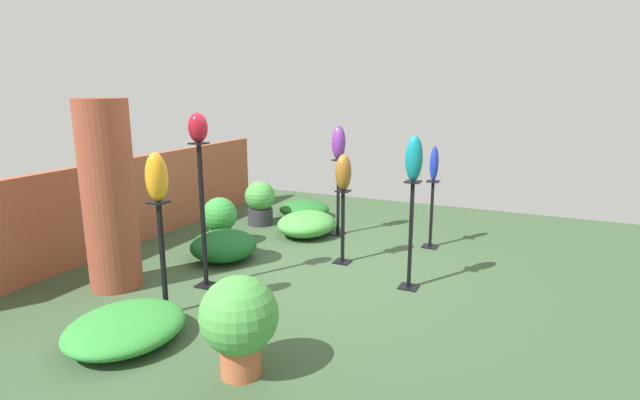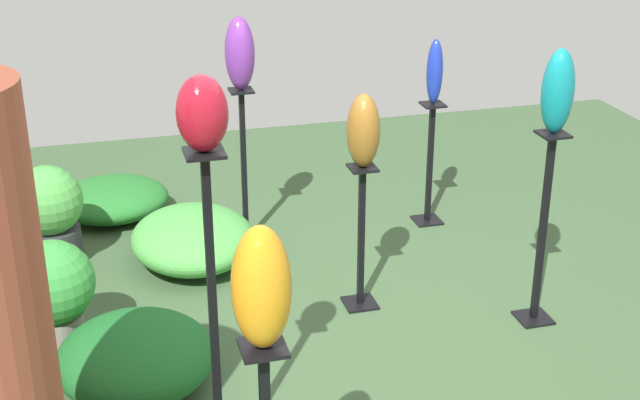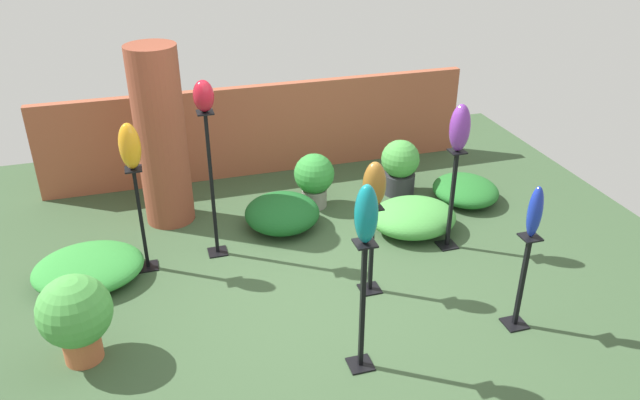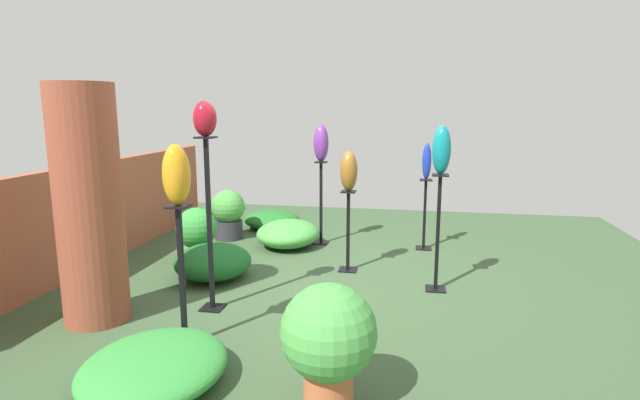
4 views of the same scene
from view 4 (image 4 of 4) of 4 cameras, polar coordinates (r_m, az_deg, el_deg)
name	(u,v)px [view 4 (image 4 of 4)]	position (r m, az deg, el deg)	size (l,w,h in m)	color
ground_plane	(328,282)	(5.40, 0.98, -9.38)	(8.00, 8.00, 0.00)	#385133
brick_wall_back	(89,217)	(6.31, -24.91, -1.74)	(5.60, 0.12, 1.21)	#9E5138
brick_pillar	(89,206)	(4.64, -24.91, -0.61)	(0.55, 0.55, 2.04)	brown
pedestal_amber	(182,283)	(4.02, -15.48, -9.15)	(0.20, 0.20, 1.12)	black
pedestal_bronze	(348,235)	(5.66, 3.23, -4.02)	(0.20, 0.20, 0.92)	black
pedestal_cobalt	(425,218)	(6.66, 11.86, -2.00)	(0.20, 0.20, 0.93)	black
pedestal_ruby	(210,231)	(4.62, -12.51, -3.51)	(0.20, 0.20, 1.59)	black
pedestal_teal	(438,238)	(5.16, 13.29, -4.25)	(0.20, 0.20, 1.19)	black
pedestal_violet	(321,206)	(6.77, 0.12, -0.74)	(0.20, 0.20, 1.13)	black
art_vase_amber	(176,175)	(3.82, -16.10, 2.78)	(0.20, 0.21, 0.46)	orange
art_vase_bronze	(349,171)	(5.52, 3.31, 3.31)	(0.21, 0.19, 0.44)	brown
art_vase_cobalt	(427,161)	(6.54, 12.10, 4.35)	(0.12, 0.12, 0.47)	#192D9E
art_vase_ruby	(205,119)	(4.48, -13.03, 9.06)	(0.20, 0.21, 0.31)	maroon
art_vase_teal	(442,150)	(5.01, 13.72, 5.57)	(0.17, 0.18, 0.48)	#0F727A
art_vase_violet	(321,143)	(6.65, 0.12, 6.52)	(0.21, 0.20, 0.49)	#6B2D8C
potted_plant_near_pillar	(329,337)	(3.16, 0.98, -15.43)	(0.60, 0.60, 0.79)	#B25B38
potted_plant_front_left	(197,232)	(6.13, -13.92, -3.54)	(0.48, 0.48, 0.67)	gray
potted_plant_back_center	(228,213)	(7.15, -10.46, -1.46)	(0.48, 0.48, 0.70)	#2D2D33
foliage_bed_east	(272,219)	(7.72, -5.54, -2.22)	(0.79, 0.86, 0.28)	#236B28
foliage_bed_west	(288,233)	(6.72, -3.66, -3.84)	(0.98, 0.84, 0.34)	#479942
foliage_bed_center	(154,367)	(3.69, -18.42, -17.62)	(1.08, 0.95, 0.26)	#338C38
foliage_bed_rear	(213,262)	(5.59, -12.15, -6.90)	(0.85, 0.83, 0.37)	#195923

